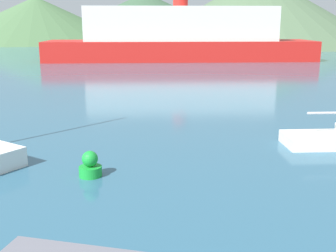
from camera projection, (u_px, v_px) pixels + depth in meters
ferry_distant at (180, 37)px, 55.36m from camera, size 35.84×15.77×8.48m
buoy_marker at (90, 166)px, 13.92m from camera, size 0.76×0.76×0.87m
hill_west at (37, 19)px, 106.47m from camera, size 48.46×48.46×11.08m
hill_central at (145, 17)px, 111.77m from camera, size 55.55×55.55×12.41m
hill_east at (258, 9)px, 95.57m from camera, size 55.20×55.20×15.59m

